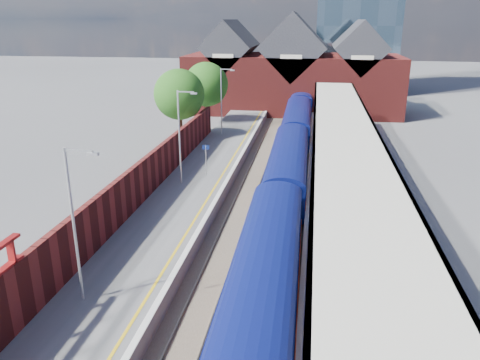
% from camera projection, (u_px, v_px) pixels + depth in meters
% --- Properties ---
extents(ground, '(240.00, 240.00, 0.00)m').
position_uv_depth(ground, '(275.00, 168.00, 42.60)').
color(ground, '#5B5B5E').
rests_on(ground, ground).
extents(ballast_bed, '(6.00, 76.00, 0.06)m').
position_uv_depth(ballast_bed, '(263.00, 209.00, 33.25)').
color(ballast_bed, '#473D33').
rests_on(ballast_bed, ground).
extents(rails, '(4.51, 76.00, 0.14)m').
position_uv_depth(rails, '(263.00, 208.00, 33.22)').
color(rails, slate).
rests_on(rails, ground).
extents(left_platform, '(5.00, 76.00, 1.00)m').
position_uv_depth(left_platform, '(188.00, 198.00, 33.91)').
color(left_platform, '#565659').
rests_on(left_platform, ground).
extents(right_platform, '(6.00, 76.00, 1.00)m').
position_uv_depth(right_platform, '(349.00, 208.00, 32.21)').
color(right_platform, '#565659').
rests_on(right_platform, ground).
extents(coping_left, '(0.30, 76.00, 0.05)m').
position_uv_depth(coping_left, '(219.00, 194.00, 33.39)').
color(coping_left, silver).
rests_on(coping_left, left_platform).
extents(coping_right, '(0.30, 76.00, 0.05)m').
position_uv_depth(coping_right, '(308.00, 199.00, 32.46)').
color(coping_right, silver).
rests_on(coping_right, right_platform).
extents(yellow_line, '(0.14, 76.00, 0.01)m').
position_uv_depth(yellow_line, '(211.00, 193.00, 33.49)').
color(yellow_line, yellow).
rests_on(yellow_line, left_platform).
extents(train, '(3.03, 65.94, 3.45)m').
position_uv_depth(train, '(294.00, 139.00, 44.07)').
color(train, '#0C155A').
rests_on(train, ground).
extents(canopy, '(4.50, 52.00, 4.48)m').
position_uv_depth(canopy, '(345.00, 134.00, 32.56)').
color(canopy, navy).
rests_on(canopy, right_platform).
extents(lamp_post_b, '(1.48, 0.18, 7.00)m').
position_uv_depth(lamp_post_b, '(76.00, 217.00, 19.50)').
color(lamp_post_b, '#A5A8AA').
rests_on(lamp_post_b, left_platform).
extents(lamp_post_c, '(1.48, 0.18, 7.00)m').
position_uv_depth(lamp_post_c, '(181.00, 131.00, 34.44)').
color(lamp_post_c, '#A5A8AA').
rests_on(lamp_post_c, left_platform).
extents(lamp_post_d, '(1.48, 0.18, 7.00)m').
position_uv_depth(lamp_post_d, '(223.00, 97.00, 49.38)').
color(lamp_post_d, '#A5A8AA').
rests_on(lamp_post_d, left_platform).
extents(platform_sign, '(0.55, 0.08, 2.50)m').
position_uv_depth(platform_sign, '(206.00, 155.00, 36.86)').
color(platform_sign, '#A5A8AA').
rests_on(platform_sign, left_platform).
extents(brick_wall, '(0.35, 50.00, 3.86)m').
position_uv_depth(brick_wall, '(115.00, 204.00, 27.63)').
color(brick_wall, maroon).
rests_on(brick_wall, left_platform).
extents(station_building, '(30.00, 12.12, 13.78)m').
position_uv_depth(station_building, '(293.00, 73.00, 66.96)').
color(station_building, maroon).
rests_on(station_building, ground).
extents(tree_near, '(5.20, 5.20, 8.10)m').
position_uv_depth(tree_near, '(180.00, 96.00, 47.89)').
color(tree_near, '#382314').
rests_on(tree_near, ground).
extents(tree_far, '(5.20, 5.20, 8.10)m').
position_uv_depth(tree_far, '(207.00, 86.00, 55.22)').
color(tree_far, '#382314').
rests_on(tree_far, ground).
extents(parked_car_red, '(3.67, 1.55, 1.24)m').
position_uv_depth(parked_car_red, '(430.00, 336.00, 17.46)').
color(parked_car_red, maroon).
rests_on(parked_car_red, right_platform).
extents(parked_car_silver, '(4.55, 2.12, 1.44)m').
position_uv_depth(parked_car_silver, '(364.00, 209.00, 28.86)').
color(parked_car_silver, '#9B9A9F').
rests_on(parked_car_silver, right_platform).
extents(parked_car_dark, '(4.33, 2.31, 1.19)m').
position_uv_depth(parked_car_dark, '(377.00, 267.00, 22.35)').
color(parked_car_dark, black).
rests_on(parked_car_dark, right_platform).
extents(parked_car_blue, '(4.55, 2.58, 1.20)m').
position_uv_depth(parked_car_blue, '(371.00, 173.00, 36.04)').
color(parked_car_blue, navy).
rests_on(parked_car_blue, right_platform).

